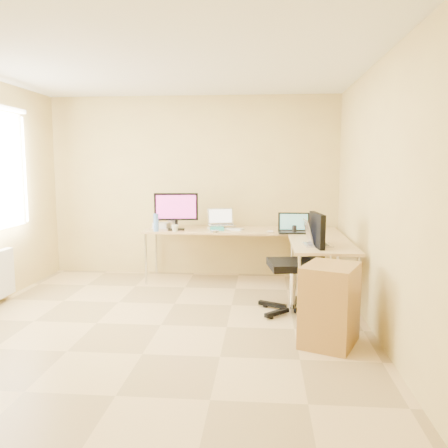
# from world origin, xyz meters

# --- Properties ---
(floor) EXTENTS (4.50, 4.50, 0.00)m
(floor) POSITION_xyz_m (0.00, 0.00, 0.00)
(floor) COLOR tan
(floor) RESTS_ON ground
(ceiling) EXTENTS (4.50, 4.50, 0.00)m
(ceiling) POSITION_xyz_m (0.00, 0.00, 2.60)
(ceiling) COLOR white
(ceiling) RESTS_ON ground
(wall_back) EXTENTS (4.50, 0.00, 4.50)m
(wall_back) POSITION_xyz_m (0.00, 2.25, 1.30)
(wall_back) COLOR #D9C371
(wall_back) RESTS_ON ground
(wall_front) EXTENTS (4.50, 0.00, 4.50)m
(wall_front) POSITION_xyz_m (0.00, -2.25, 1.30)
(wall_front) COLOR #D9C371
(wall_front) RESTS_ON ground
(wall_right) EXTENTS (0.00, 4.50, 4.50)m
(wall_right) POSITION_xyz_m (2.10, 0.00, 1.30)
(wall_right) COLOR #D9C371
(wall_right) RESTS_ON ground
(desk_main) EXTENTS (2.65, 0.70, 0.73)m
(desk_main) POSITION_xyz_m (0.72, 1.85, 0.36)
(desk_main) COLOR tan
(desk_main) RESTS_ON ground
(desk_return) EXTENTS (0.70, 1.30, 0.73)m
(desk_return) POSITION_xyz_m (1.70, 0.85, 0.36)
(desk_return) COLOR tan
(desk_return) RESTS_ON ground
(monitor) EXTENTS (0.62, 0.28, 0.51)m
(monitor) POSITION_xyz_m (-0.16, 1.72, 0.98)
(monitor) COLOR black
(monitor) RESTS_ON desk_main
(book_stack) EXTENTS (0.22, 0.28, 0.04)m
(book_stack) POSITION_xyz_m (0.39, 1.80, 0.75)
(book_stack) COLOR teal
(book_stack) RESTS_ON desk_main
(laptop_center) EXTENTS (0.43, 0.36, 0.24)m
(laptop_center) POSITION_xyz_m (0.44, 1.91, 0.89)
(laptop_center) COLOR silver
(laptop_center) RESTS_ON desk_main
(laptop_black) EXTENTS (0.42, 0.31, 0.26)m
(laptop_black) POSITION_xyz_m (1.43, 1.58, 0.86)
(laptop_black) COLOR black
(laptop_black) RESTS_ON desk_main
(keyboard) EXTENTS (0.51, 0.30, 0.02)m
(keyboard) POSITION_xyz_m (0.51, 1.83, 0.74)
(keyboard) COLOR silver
(keyboard) RESTS_ON desk_main
(mouse) EXTENTS (0.11, 0.08, 0.04)m
(mouse) POSITION_xyz_m (1.12, 1.55, 0.75)
(mouse) COLOR white
(mouse) RESTS_ON desk_main
(mug) EXTENTS (0.11, 0.11, 0.09)m
(mug) POSITION_xyz_m (-0.15, 1.55, 0.78)
(mug) COLOR beige
(mug) RESTS_ON desk_main
(cd_stack) EXTENTS (0.13, 0.13, 0.03)m
(cd_stack) POSITION_xyz_m (0.39, 1.55, 0.74)
(cd_stack) COLOR silver
(cd_stack) RESTS_ON desk_main
(water_bottle) EXTENTS (0.08, 0.08, 0.24)m
(water_bottle) POSITION_xyz_m (-0.40, 1.55, 0.85)
(water_bottle) COLOR #5889D7
(water_bottle) RESTS_ON desk_main
(papers) EXTENTS (0.25, 0.34, 0.01)m
(papers) POSITION_xyz_m (-0.40, 1.93, 0.73)
(papers) COLOR silver
(papers) RESTS_ON desk_main
(white_box) EXTENTS (0.24, 0.20, 0.08)m
(white_box) POSITION_xyz_m (-0.40, 1.88, 0.77)
(white_box) COLOR white
(white_box) RESTS_ON desk_main
(desk_fan) EXTENTS (0.21, 0.21, 0.26)m
(desk_fan) POSITION_xyz_m (-0.24, 1.89, 0.86)
(desk_fan) COLOR silver
(desk_fan) RESTS_ON desk_main
(black_cup) EXTENTS (0.07, 0.07, 0.10)m
(black_cup) POSITION_xyz_m (1.43, 1.55, 0.78)
(black_cup) COLOR black
(black_cup) RESTS_ON desk_main
(laptop_return) EXTENTS (0.38, 0.31, 0.23)m
(laptop_return) POSITION_xyz_m (1.63, 0.65, 0.85)
(laptop_return) COLOR silver
(laptop_return) RESTS_ON desk_return
(office_chair) EXTENTS (0.76, 0.76, 1.11)m
(office_chair) POSITION_xyz_m (1.36, 0.53, 0.50)
(office_chair) COLOR black
(office_chair) RESTS_ON ground
(cabinet) EXTENTS (0.61, 0.67, 0.75)m
(cabinet) POSITION_xyz_m (1.63, -0.35, 0.36)
(cabinet) COLOR #996D41
(cabinet) RESTS_ON ground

